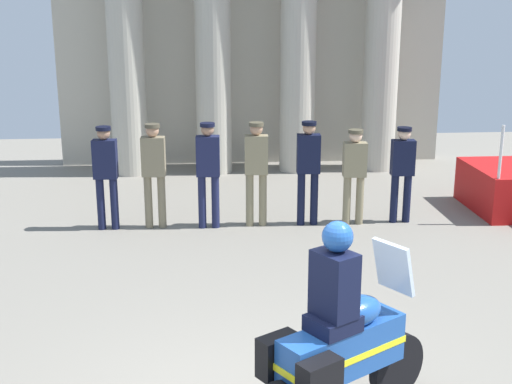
# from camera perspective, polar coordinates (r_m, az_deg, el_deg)

# --- Properties ---
(colonnade_backdrop) EXTENTS (8.79, 1.62, 6.86)m
(colonnade_backdrop) POSITION_cam_1_polar(r_m,az_deg,el_deg) (15.44, -0.18, 14.81)
(colonnade_backdrop) COLOR #A49F91
(colonnade_backdrop) RESTS_ON ground_plane
(officer_in_row_0) EXTENTS (0.39, 0.24, 1.72)m
(officer_in_row_0) POSITION_cam_1_polar(r_m,az_deg,el_deg) (11.37, -12.39, 1.84)
(officer_in_row_0) COLOR #141938
(officer_in_row_0) RESTS_ON ground_plane
(officer_in_row_1) EXTENTS (0.39, 0.24, 1.74)m
(officer_in_row_1) POSITION_cam_1_polar(r_m,az_deg,el_deg) (11.30, -8.49, 2.05)
(officer_in_row_1) COLOR #7A7056
(officer_in_row_1) RESTS_ON ground_plane
(officer_in_row_2) EXTENTS (0.39, 0.24, 1.76)m
(officer_in_row_2) POSITION_cam_1_polar(r_m,az_deg,el_deg) (11.20, -4.00, 2.11)
(officer_in_row_2) COLOR #191E42
(officer_in_row_2) RESTS_ON ground_plane
(officer_in_row_3) EXTENTS (0.39, 0.24, 1.75)m
(officer_in_row_3) POSITION_cam_1_polar(r_m,az_deg,el_deg) (11.28, 0.02, 2.22)
(officer_in_row_3) COLOR #847A5B
(officer_in_row_3) RESTS_ON ground_plane
(officer_in_row_4) EXTENTS (0.39, 0.24, 1.76)m
(officer_in_row_4) POSITION_cam_1_polar(r_m,az_deg,el_deg) (11.36, 4.37, 2.29)
(officer_in_row_4) COLOR black
(officer_in_row_4) RESTS_ON ground_plane
(officer_in_row_5) EXTENTS (0.39, 0.24, 1.62)m
(officer_in_row_5) POSITION_cam_1_polar(r_m,az_deg,el_deg) (11.50, 8.18, 1.90)
(officer_in_row_5) COLOR #847A5B
(officer_in_row_5) RESTS_ON ground_plane
(officer_in_row_6) EXTENTS (0.39, 0.24, 1.64)m
(officer_in_row_6) POSITION_cam_1_polar(r_m,az_deg,el_deg) (11.75, 12.07, 2.05)
(officer_in_row_6) COLOR black
(officer_in_row_6) RESTS_ON ground_plane
(motorcycle_with_rider) EXTENTS (1.82, 1.27, 1.90)m
(motorcycle_with_rider) POSITION_cam_1_polar(r_m,az_deg,el_deg) (6.01, 6.70, -12.47)
(motorcycle_with_rider) COLOR black
(motorcycle_with_rider) RESTS_ON ground_plane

